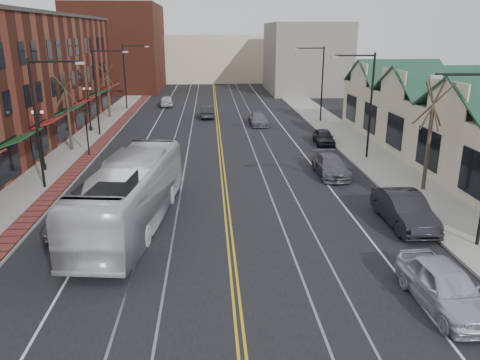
{
  "coord_description": "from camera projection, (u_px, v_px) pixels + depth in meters",
  "views": [
    {
      "loc": [
        -0.87,
        -13.15,
        9.65
      ],
      "look_at": [
        0.7,
        10.82,
        2.0
      ],
      "focal_mm": 35.0,
      "sensor_mm": 36.0,
      "label": 1
    }
  ],
  "objects": [
    {
      "name": "ground",
      "position": [
        240.0,
        337.0,
        15.48
      ],
      "size": [
        160.0,
        160.0,
        0.0
      ],
      "primitive_type": "plane",
      "color": "black",
      "rests_on": "ground"
    },
    {
      "name": "sidewalk_left",
      "position": [
        56.0,
        170.0,
        33.73
      ],
      "size": [
        4.0,
        120.0,
        0.15
      ],
      "primitive_type": "cube",
      "color": "gray",
      "rests_on": "ground"
    },
    {
      "name": "sidewalk_right",
      "position": [
        381.0,
        165.0,
        35.23
      ],
      "size": [
        4.0,
        120.0,
        0.15
      ],
      "primitive_type": "cube",
      "color": "gray",
      "rests_on": "ground"
    },
    {
      "name": "building_right",
      "position": [
        463.0,
        134.0,
        34.93
      ],
      "size": [
        8.0,
        36.0,
        4.6
      ],
      "primitive_type": "cube",
      "color": "beige",
      "rests_on": "ground"
    },
    {
      "name": "backdrop_left",
      "position": [
        119.0,
        48.0,
        78.92
      ],
      "size": [
        14.0,
        18.0,
        14.0
      ],
      "primitive_type": "cube",
      "color": "maroon",
      "rests_on": "ground"
    },
    {
      "name": "backdrop_mid",
      "position": [
        213.0,
        58.0,
        94.94
      ],
      "size": [
        22.0,
        14.0,
        9.0
      ],
      "primitive_type": "cube",
      "color": "beige",
      "rests_on": "ground"
    },
    {
      "name": "backdrop_right",
      "position": [
        305.0,
        58.0,
        76.56
      ],
      "size": [
        12.0,
        16.0,
        11.0
      ],
      "primitive_type": "cube",
      "color": "slate",
      "rests_on": "ground"
    },
    {
      "name": "streetlight_l_1",
      "position": [
        42.0,
        111.0,
        28.48
      ],
      "size": [
        3.33,
        0.25,
        8.0
      ],
      "color": "black",
      "rests_on": "sidewalk_left"
    },
    {
      "name": "streetlight_l_2",
      "position": [
        100.0,
        83.0,
        43.7
      ],
      "size": [
        3.33,
        0.25,
        8.0
      ],
      "color": "black",
      "rests_on": "sidewalk_left"
    },
    {
      "name": "streetlight_l_3",
      "position": [
        128.0,
        70.0,
        58.91
      ],
      "size": [
        3.33,
        0.25,
        8.0
      ],
      "color": "black",
      "rests_on": "sidewalk_left"
    },
    {
      "name": "streetlight_r_1",
      "position": [
        366.0,
        95.0,
        35.57
      ],
      "size": [
        3.33,
        0.25,
        8.0
      ],
      "color": "black",
      "rests_on": "sidewalk_right"
    },
    {
      "name": "streetlight_r_2",
      "position": [
        319.0,
        76.0,
        50.78
      ],
      "size": [
        3.33,
        0.25,
        8.0
      ],
      "color": "black",
      "rests_on": "sidewalk_right"
    },
    {
      "name": "lamppost_l_2",
      "position": [
        41.0,
        142.0,
        33.03
      ],
      "size": [
        0.84,
        0.28,
        4.27
      ],
      "color": "black",
      "rests_on": "sidewalk_left"
    },
    {
      "name": "lamppost_l_3",
      "position": [
        89.0,
        110.0,
        46.35
      ],
      "size": [
        0.84,
        0.28,
        4.27
      ],
      "color": "black",
      "rests_on": "sidewalk_left"
    },
    {
      "name": "tree_left_near",
      "position": [
        68.0,
        110.0,
        38.36
      ],
      "size": [
        1.78,
        1.37,
        6.48
      ],
      "color": "#382B21",
      "rests_on": "sidewalk_left"
    },
    {
      "name": "tree_left_far",
      "position": [
        108.0,
        90.0,
        53.65
      ],
      "size": [
        1.66,
        1.28,
        6.02
      ],
      "color": "#382B21",
      "rests_on": "sidewalk_left"
    },
    {
      "name": "tree_right_mid",
      "position": [
        430.0,
        133.0,
        28.44
      ],
      "size": [
        1.9,
        1.46,
        6.93
      ],
      "color": "#382B21",
      "rests_on": "sidewalk_right"
    },
    {
      "name": "traffic_signal",
      "position": [
        87.0,
        128.0,
        36.93
      ],
      "size": [
        0.18,
        0.15,
        3.8
      ],
      "color": "black",
      "rests_on": "sidewalk_left"
    },
    {
      "name": "transit_bus",
      "position": [
        131.0,
        194.0,
        23.82
      ],
      "size": [
        4.48,
        12.8,
        3.49
      ],
      "primitive_type": "imported",
      "rotation": [
        0.0,
        0.0,
        3.02
      ],
      "color": "silver",
      "rests_on": "ground"
    },
    {
      "name": "parked_suv",
      "position": [
        81.0,
        217.0,
        23.7
      ],
      "size": [
        2.64,
        5.0,
        1.34
      ],
      "primitive_type": "imported",
      "rotation": [
        0.0,
        0.0,
        3.05
      ],
      "color": "#B1B4B9",
      "rests_on": "ground"
    },
    {
      "name": "parked_car_a",
      "position": [
        445.0,
        286.0,
        16.97
      ],
      "size": [
        2.25,
        4.94,
        1.64
      ],
      "primitive_type": "imported",
      "rotation": [
        0.0,
        0.0,
        0.06
      ],
      "color": "silver",
      "rests_on": "ground"
    },
    {
      "name": "parked_car_b",
      "position": [
        404.0,
        210.0,
        24.14
      ],
      "size": [
        1.84,
        5.23,
        1.72
      ],
      "primitive_type": "imported",
      "rotation": [
        0.0,
        0.0,
        0.0
      ],
      "color": "black",
      "rests_on": "ground"
    },
    {
      "name": "parked_car_c",
      "position": [
        331.0,
        166.0,
        32.57
      ],
      "size": [
        2.01,
        4.88,
        1.41
      ],
      "primitive_type": "imported",
      "rotation": [
        0.0,
        0.0,
        -0.01
      ],
      "color": "#57575D",
      "rests_on": "ground"
    },
    {
      "name": "parked_car_d",
      "position": [
        324.0,
        137.0,
        41.63
      ],
      "size": [
        1.81,
        4.03,
        1.34
      ],
      "primitive_type": "imported",
      "rotation": [
        0.0,
        0.0,
        -0.06
      ],
      "color": "black",
      "rests_on": "ground"
    },
    {
      "name": "distant_car_left",
      "position": [
        207.0,
        112.0,
        54.44
      ],
      "size": [
        1.59,
        4.32,
        1.41
      ],
      "primitive_type": "imported",
      "rotation": [
        0.0,
        0.0,
        3.16
      ],
      "color": "black",
      "rests_on": "ground"
    },
    {
      "name": "distant_car_right",
      "position": [
        258.0,
        119.0,
        50.2
      ],
      "size": [
        1.97,
        4.54,
        1.3
      ],
      "primitive_type": "imported",
      "rotation": [
        0.0,
        0.0,
        0.03
      ],
      "color": "slate",
      "rests_on": "ground"
    },
    {
      "name": "distant_car_far",
      "position": [
        166.0,
        101.0,
        62.79
      ],
      "size": [
        2.32,
        4.59,
        1.5
      ],
      "primitive_type": "imported",
      "rotation": [
        0.0,
        0.0,
        3.27
      ],
      "color": "silver",
      "rests_on": "ground"
    }
  ]
}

